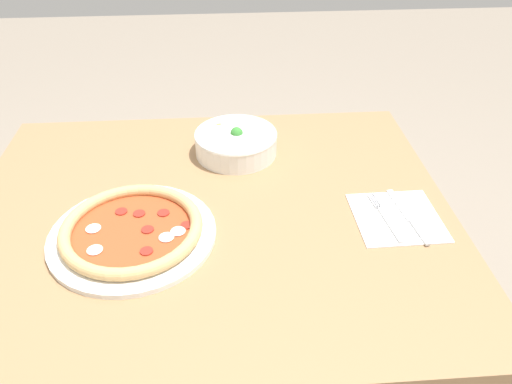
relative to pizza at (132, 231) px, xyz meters
The scene contains 6 objects.
dining_table 0.22m from the pizza, 26.26° to the left, with size 1.09×0.90×0.73m.
pizza is the anchor object (origin of this frame).
bowl 0.39m from the pizza, 54.39° to the left, with size 0.21×0.21×0.08m.
napkin 0.57m from the pizza, ahead, with size 0.19×0.19×0.00m.
fork 0.54m from the pizza, ahead, with size 0.03×0.18×0.00m.
knife 0.59m from the pizza, ahead, with size 0.03×0.20×0.01m.
Camera 1 is at (0.04, -0.88, 1.41)m, focal length 35.00 mm.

